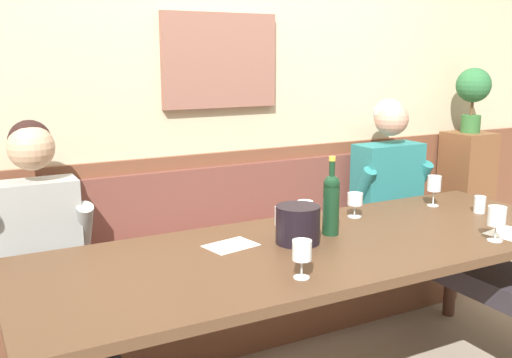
# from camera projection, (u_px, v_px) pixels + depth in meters

# --- Properties ---
(room_wall_back) EXTENTS (6.80, 0.12, 2.80)m
(room_wall_back) POSITION_uv_depth(u_px,v_px,m) (221.00, 82.00, 3.22)
(room_wall_back) COLOR beige
(room_wall_back) RESTS_ON ground
(wood_wainscot_panel) EXTENTS (6.80, 0.03, 1.01)m
(wood_wainscot_panel) POSITION_uv_depth(u_px,v_px,m) (227.00, 238.00, 3.36)
(wood_wainscot_panel) COLOR brown
(wood_wainscot_panel) RESTS_ON ground
(wall_bench) EXTENTS (2.87, 0.42, 0.94)m
(wall_bench) POSITION_uv_depth(u_px,v_px,m) (243.00, 287.00, 3.23)
(wall_bench) COLOR brown
(wall_bench) RESTS_ON ground
(dining_table) EXTENTS (2.57, 0.91, 0.75)m
(dining_table) POSITION_uv_depth(u_px,v_px,m) (321.00, 259.00, 2.49)
(dining_table) COLOR #523723
(dining_table) RESTS_ON ground
(person_center_left_seat) EXTENTS (0.47, 1.37, 1.27)m
(person_center_left_seat) POSITION_uv_depth(u_px,v_px,m) (55.00, 294.00, 2.31)
(person_center_left_seat) COLOR #312A34
(person_center_left_seat) RESTS_ON ground
(person_right_seat) EXTENTS (0.53, 1.37, 1.29)m
(person_right_seat) POSITION_uv_depth(u_px,v_px,m) (432.00, 224.00, 3.26)
(person_right_seat) COLOR #2C2D31
(person_right_seat) RESTS_ON ground
(ice_bucket) EXTENTS (0.19, 0.19, 0.16)m
(ice_bucket) POSITION_uv_depth(u_px,v_px,m) (298.00, 224.00, 2.48)
(ice_bucket) COLOR black
(ice_bucket) RESTS_ON dining_table
(wine_bottle_green_tall) EXTENTS (0.07, 0.07, 0.36)m
(wine_bottle_green_tall) POSITION_uv_depth(u_px,v_px,m) (331.00, 202.00, 2.58)
(wine_bottle_green_tall) COLOR #14371E
(wine_bottle_green_tall) RESTS_ON dining_table
(wine_glass_left_end) EXTENTS (0.07, 0.07, 0.14)m
(wine_glass_left_end) POSITION_uv_depth(u_px,v_px,m) (302.00, 252.00, 2.08)
(wine_glass_left_end) COLOR silver
(wine_glass_left_end) RESTS_ON dining_table
(wine_glass_right_end) EXTENTS (0.07, 0.07, 0.16)m
(wine_glass_right_end) POSITION_uv_depth(u_px,v_px,m) (434.00, 185.00, 3.08)
(wine_glass_right_end) COLOR silver
(wine_glass_right_end) RESTS_ON dining_table
(wine_glass_by_bottle) EXTENTS (0.08, 0.08, 0.12)m
(wine_glass_by_bottle) POSITION_uv_depth(u_px,v_px,m) (355.00, 200.00, 2.87)
(wine_glass_by_bottle) COLOR silver
(wine_glass_by_bottle) RESTS_ON dining_table
(wine_glass_mid_right) EXTENTS (0.08, 0.08, 0.15)m
(wine_glass_mid_right) POSITION_uv_depth(u_px,v_px,m) (497.00, 218.00, 2.50)
(wine_glass_mid_right) COLOR silver
(wine_glass_mid_right) RESTS_ON dining_table
(wine_glass_mid_left) EXTENTS (0.08, 0.08, 0.13)m
(wine_glass_mid_left) POSITION_uv_depth(u_px,v_px,m) (305.00, 209.00, 2.71)
(wine_glass_mid_left) COLOR silver
(wine_glass_mid_left) RESTS_ON dining_table
(water_tumbler_center) EXTENTS (0.06, 0.06, 0.09)m
(water_tumbler_center) POSITION_uv_depth(u_px,v_px,m) (480.00, 204.00, 2.96)
(water_tumbler_center) COLOR silver
(water_tumbler_center) RESTS_ON dining_table
(water_tumbler_right) EXTENTS (0.06, 0.06, 0.09)m
(water_tumbler_right) POSITION_uv_depth(u_px,v_px,m) (281.00, 216.00, 2.74)
(water_tumbler_right) COLOR silver
(water_tumbler_right) RESTS_ON dining_table
(tasting_sheet_left_guest) EXTENTS (0.23, 0.19, 0.00)m
(tasting_sheet_left_guest) POSITION_uv_depth(u_px,v_px,m) (509.00, 233.00, 2.62)
(tasting_sheet_left_guest) COLOR white
(tasting_sheet_left_guest) RESTS_ON dining_table
(tasting_sheet_right_guest) EXTENTS (0.24, 0.19, 0.00)m
(tasting_sheet_right_guest) POSITION_uv_depth(u_px,v_px,m) (231.00, 245.00, 2.45)
(tasting_sheet_right_guest) COLOR white
(tasting_sheet_right_guest) RESTS_ON dining_table
(corner_pedestal) EXTENTS (0.28, 0.28, 1.04)m
(corner_pedestal) POSITION_uv_depth(u_px,v_px,m) (464.00, 207.00, 4.00)
(corner_pedestal) COLOR brown
(corner_pedestal) RESTS_ON ground
(potted_plant) EXTENTS (0.23, 0.23, 0.43)m
(potted_plant) POSITION_uv_depth(u_px,v_px,m) (473.00, 90.00, 3.84)
(potted_plant) COLOR #30652F
(potted_plant) RESTS_ON corner_pedestal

